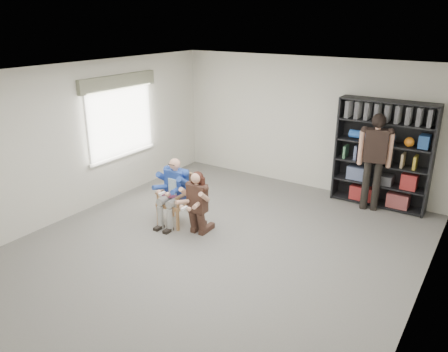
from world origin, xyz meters
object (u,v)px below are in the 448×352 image
Objects in this scene: seated_man at (174,192)px; standing_man at (374,163)px; kneeling_woman at (196,204)px; bookshelf at (383,155)px; armchair at (175,199)px.

standing_man is at bearing 41.58° from seated_man.
bookshelf is (2.26, 2.98, 0.48)m from kneeling_woman.
bookshelf reaches higher than standing_man.
kneeling_woman is at bearing -13.04° from seated_man.
seated_man is 4.06m from bookshelf.
armchair is 3.80m from standing_man.
standing_man reaches higher than kneeling_woman.
standing_man reaches higher than seated_man.
armchair is at bearing 166.96° from kneeling_woman.
armchair is 0.77× the size of seated_man.
standing_man is at bearing 41.58° from armchair.
standing_man is at bearing -104.85° from bookshelf.
seated_man reaches higher than kneeling_woman.
seated_man is 3.78m from standing_man.
standing_man is (2.76, 2.57, 0.32)m from seated_man.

